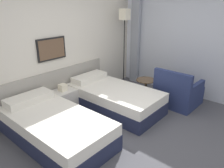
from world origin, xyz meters
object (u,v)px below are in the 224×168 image
object	(u,v)px
bed_near_window	(114,98)
floor_lamp	(125,24)
nightstand	(64,100)
side_table	(146,86)
armchair	(178,93)
bed_near_door	(55,127)

from	to	relation	value
bed_near_window	floor_lamp	distance (m)	1.91
nightstand	side_table	size ratio (longest dim) A/B	1.16
floor_lamp	side_table	xyz separation A→B (m)	(-0.38, -0.93, -1.26)
floor_lamp	armchair	size ratio (longest dim) A/B	2.34
bed_near_door	floor_lamp	size ratio (longest dim) A/B	0.99
bed_near_door	bed_near_window	bearing A→B (deg)	0.00
bed_near_door	side_table	bearing A→B (deg)	-7.24
side_table	armchair	size ratio (longest dim) A/B	0.59
bed_near_window	bed_near_door	bearing A→B (deg)	180.00
floor_lamp	side_table	size ratio (longest dim) A/B	3.94
nightstand	armchair	distance (m)	2.45
bed_near_door	nightstand	size ratio (longest dim) A/B	3.38
armchair	bed_near_door	bearing A→B (deg)	71.35
side_table	nightstand	bearing A→B (deg)	146.37
bed_near_door	armchair	xyz separation A→B (m)	(2.54, -0.94, 0.02)
nightstand	side_table	world-z (taller)	nightstand
nightstand	side_table	distance (m)	1.83
bed_near_door	floor_lamp	distance (m)	3.05
bed_near_window	armchair	xyz separation A→B (m)	(1.06, -0.94, 0.02)
nightstand	side_table	xyz separation A→B (m)	(1.52, -1.01, 0.12)
floor_lamp	nightstand	bearing A→B (deg)	177.63
bed_near_window	nightstand	bearing A→B (deg)	135.68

